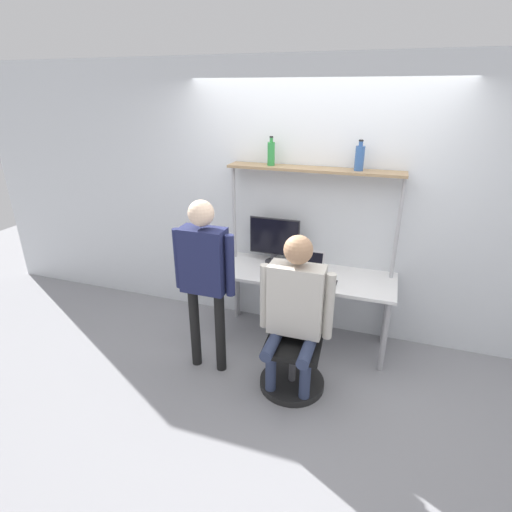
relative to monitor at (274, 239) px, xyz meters
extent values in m
plane|color=gray|center=(0.36, -0.51, -1.00)|extent=(12.00, 12.00, 0.00)
cube|color=silver|center=(0.36, 0.17, 0.35)|extent=(8.00, 0.06, 2.70)
cube|color=white|center=(0.36, -0.18, -0.27)|extent=(1.72, 0.63, 0.03)
cylinder|color=#A5A5AA|center=(-0.44, -0.43, -0.64)|extent=(0.05, 0.05, 0.72)
cylinder|color=#A5A5AA|center=(1.16, -0.43, -0.64)|extent=(0.05, 0.05, 0.72)
cylinder|color=#A5A5AA|center=(-0.44, 0.08, -0.64)|extent=(0.05, 0.05, 0.72)
cylinder|color=#A5A5AA|center=(1.16, 0.08, -0.64)|extent=(0.05, 0.05, 0.72)
cube|color=#997A56|center=(0.36, 0.01, 0.72)|extent=(1.64, 0.23, 0.02)
cylinder|color=#B2B2B7|center=(-0.44, 0.01, -0.14)|extent=(0.04, 0.04, 1.73)
cylinder|color=#B2B2B7|center=(1.16, 0.01, -0.14)|extent=(0.04, 0.04, 1.73)
cylinder|color=#333338|center=(0.00, 0.00, -0.25)|extent=(0.18, 0.18, 0.01)
cylinder|color=#333338|center=(0.00, 0.00, -0.20)|extent=(0.06, 0.06, 0.09)
cube|color=#333338|center=(0.00, 0.00, 0.02)|extent=(0.52, 0.01, 0.38)
cube|color=black|center=(0.00, 0.00, 0.02)|extent=(0.49, 0.02, 0.36)
cube|color=#BCBCC1|center=(0.39, -0.29, -0.25)|extent=(0.33, 0.26, 0.01)
cube|color=black|center=(0.39, -0.31, -0.25)|extent=(0.28, 0.14, 0.00)
cube|color=#BCBCC1|center=(0.39, -0.21, -0.13)|extent=(0.33, 0.09, 0.24)
cube|color=black|center=(0.39, -0.22, -0.13)|extent=(0.29, 0.08, 0.21)
cube|color=black|center=(0.66, -0.32, -0.25)|extent=(0.07, 0.15, 0.01)
cube|color=black|center=(0.66, -0.32, -0.25)|extent=(0.06, 0.13, 0.00)
cylinder|color=black|center=(0.44, -0.90, -0.97)|extent=(0.56, 0.56, 0.06)
cylinder|color=#4C4C51|center=(0.44, -0.90, -0.77)|extent=(0.06, 0.06, 0.34)
cube|color=black|center=(0.44, -0.90, -0.58)|extent=(0.49, 0.49, 0.05)
cube|color=black|center=(0.43, -0.69, -0.33)|extent=(0.42, 0.06, 0.45)
cylinder|color=#2D3856|center=(0.30, -1.07, -0.78)|extent=(0.09, 0.09, 0.45)
cylinder|color=#2D3856|center=(0.59, -1.07, -0.78)|extent=(0.09, 0.09, 0.45)
cylinder|color=#2D3856|center=(0.30, -1.04, -0.51)|extent=(0.10, 0.38, 0.10)
cylinder|color=#2D3856|center=(0.59, -1.04, -0.51)|extent=(0.10, 0.38, 0.10)
cube|color=beige|center=(0.44, -0.87, -0.17)|extent=(0.44, 0.20, 0.60)
cylinder|color=beige|center=(0.17, -0.87, -0.18)|extent=(0.08, 0.08, 0.57)
cylinder|color=beige|center=(0.71, -0.87, -0.18)|extent=(0.08, 0.08, 0.57)
sphere|color=tan|center=(0.44, -0.87, 0.27)|extent=(0.23, 0.23, 0.23)
cylinder|color=black|center=(-0.48, -0.89, -0.60)|extent=(0.09, 0.09, 0.80)
cylinder|color=black|center=(-0.23, -0.89, -0.60)|extent=(0.09, 0.09, 0.80)
cube|color=#1E234C|center=(-0.36, -0.89, 0.07)|extent=(0.39, 0.20, 0.56)
cylinder|color=#1E234C|center=(-0.59, -0.89, 0.06)|extent=(0.08, 0.08, 0.54)
cylinder|color=#1E234C|center=(-0.12, -0.89, 0.06)|extent=(0.08, 0.08, 0.54)
sphere|color=beige|center=(-0.36, -0.89, 0.48)|extent=(0.22, 0.22, 0.22)
cylinder|color=#2D8C3F|center=(-0.05, 0.01, 0.84)|extent=(0.07, 0.07, 0.21)
cylinder|color=#2D8C3F|center=(-0.05, 0.01, 0.96)|extent=(0.03, 0.03, 0.04)
cylinder|color=black|center=(-0.05, 0.01, 0.99)|extent=(0.03, 0.03, 0.01)
cylinder|color=#335999|center=(0.76, 0.01, 0.84)|extent=(0.08, 0.08, 0.21)
cylinder|color=#335999|center=(0.76, 0.01, 0.96)|extent=(0.04, 0.04, 0.04)
cylinder|color=black|center=(0.76, 0.01, 0.99)|extent=(0.04, 0.04, 0.01)
camera|label=1|loc=(1.04, -3.65, 1.39)|focal=28.00mm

